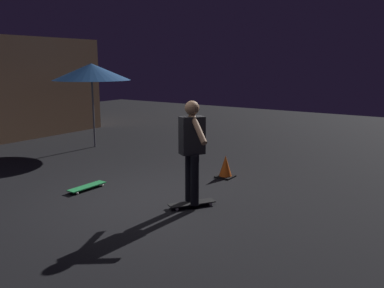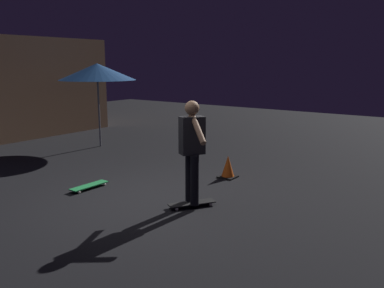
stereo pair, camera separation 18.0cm
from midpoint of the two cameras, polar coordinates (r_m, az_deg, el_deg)
ground_plane at (r=6.95m, az=-6.24°, el=-8.12°), size 28.00×28.00×0.00m
patio_umbrella at (r=11.42m, az=-12.84°, el=9.94°), size 2.10×2.10×2.30m
skateboard_ridden at (r=6.66m, az=0.78°, el=-8.42°), size 0.77×0.59×0.07m
skateboard_spare at (r=7.79m, az=-13.71°, el=-5.77°), size 0.78×0.23×0.07m
skater at (r=6.40m, az=0.80°, el=-0.12°), size 0.60×0.88×1.67m
traffic_cone at (r=8.29m, az=5.73°, el=-3.34°), size 0.34×0.34×0.46m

